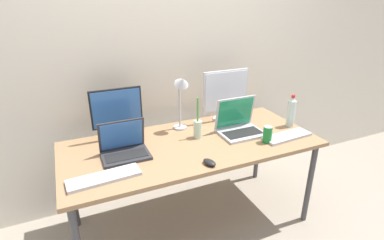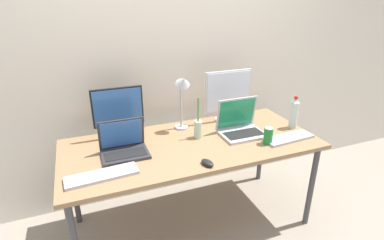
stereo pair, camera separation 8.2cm
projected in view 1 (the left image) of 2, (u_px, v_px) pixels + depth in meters
ground_plane at (192, 222)px, 2.50m from camera, size 16.00×16.00×0.00m
wall_back at (163, 53)px, 2.49m from camera, size 7.00×0.08×2.60m
work_desk at (192, 149)px, 2.23m from camera, size 1.86×0.82×0.74m
monitor_left at (117, 114)px, 2.20m from camera, size 0.37×0.22×0.39m
monitor_center at (226, 95)px, 2.53m from camera, size 0.42×0.20×0.44m
laptop_silver at (124, 148)px, 2.02m from camera, size 0.31×0.23×0.24m
laptop_secondary at (239, 125)px, 2.35m from camera, size 0.34×0.26×0.27m
keyboard_main at (287, 136)px, 2.28m from camera, size 0.41×0.16×0.02m
keyboard_aux at (104, 178)px, 1.77m from camera, size 0.43×0.16×0.02m
mouse_by_keyboard at (209, 162)px, 1.91m from camera, size 0.08×0.11×0.03m
water_bottle at (291, 112)px, 2.44m from camera, size 0.07×0.07×0.27m
soda_can_near_keyboard at (268, 135)px, 2.19m from camera, size 0.07×0.07×0.13m
bamboo_vase at (198, 128)px, 2.26m from camera, size 0.06×0.06×0.32m
desk_lamp at (181, 93)px, 2.29m from camera, size 0.11×0.18×0.46m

